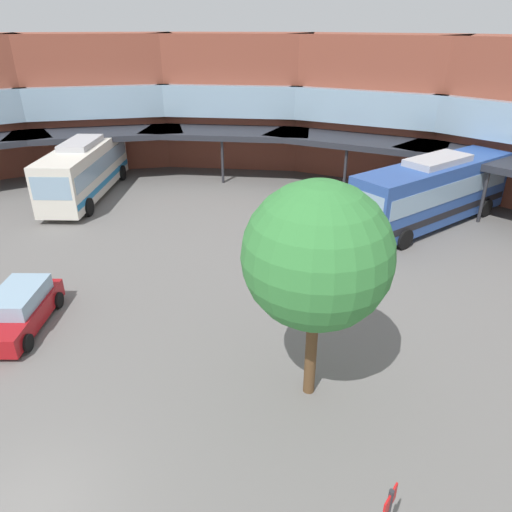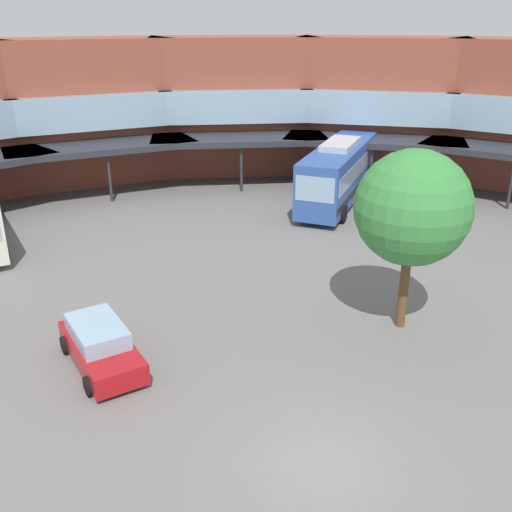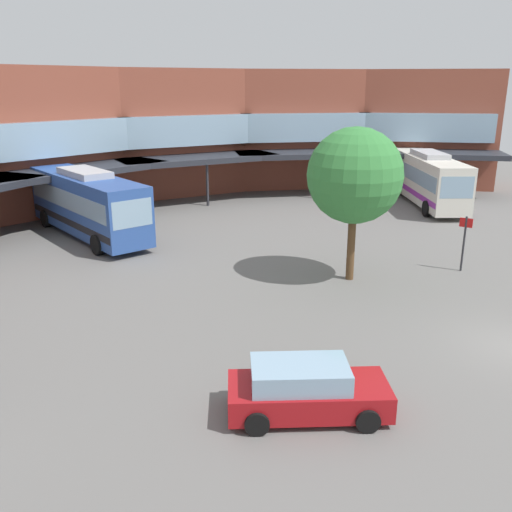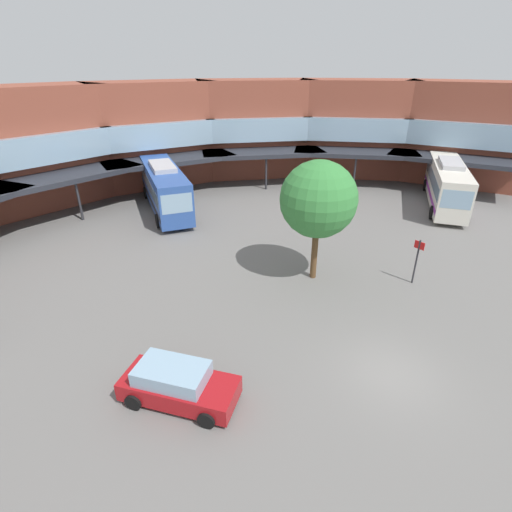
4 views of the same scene
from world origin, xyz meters
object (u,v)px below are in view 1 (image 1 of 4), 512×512
(bus_0, at_px, (433,191))
(bus_3, at_px, (85,168))
(parked_car, at_px, (19,310))
(plaza_tree, at_px, (317,256))

(bus_0, bearing_deg, bus_3, -49.84)
(parked_car, relative_size, plaza_tree, 0.68)
(bus_0, relative_size, bus_3, 1.05)
(bus_0, xyz_separation_m, plaza_tree, (-1.39, -16.12, 2.82))
(bus_3, relative_size, parked_car, 2.25)
(bus_3, bearing_deg, bus_0, 78.43)
(parked_car, bearing_deg, bus_3, -171.08)
(parked_car, distance_m, plaza_tree, 12.09)
(bus_3, relative_size, plaza_tree, 1.53)
(bus_3, xyz_separation_m, plaza_tree, (20.01, -11.28, 2.93))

